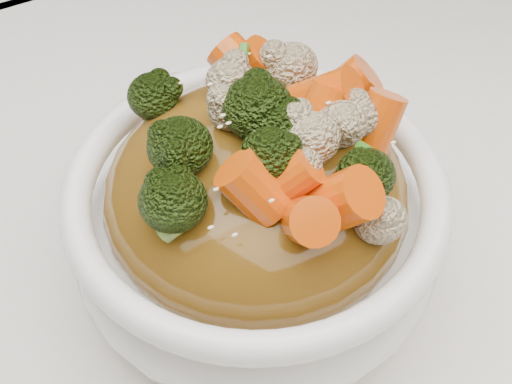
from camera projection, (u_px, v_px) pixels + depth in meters
tablecloth at (360, 332)px, 0.47m from camera, size 1.20×0.80×0.04m
bowl at (256, 228)px, 0.44m from camera, size 0.26×0.26×0.08m
sauce_base at (256, 196)px, 0.42m from camera, size 0.21×0.21×0.09m
carrots at (256, 114)px, 0.38m from camera, size 0.21×0.21×0.05m
broccoli at (256, 115)px, 0.38m from camera, size 0.21×0.21×0.04m
cauliflower at (256, 118)px, 0.38m from camera, size 0.21×0.21×0.03m
scallions at (256, 113)px, 0.38m from camera, size 0.16×0.16×0.02m
sesame_seeds at (256, 113)px, 0.38m from camera, size 0.19×0.19×0.01m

